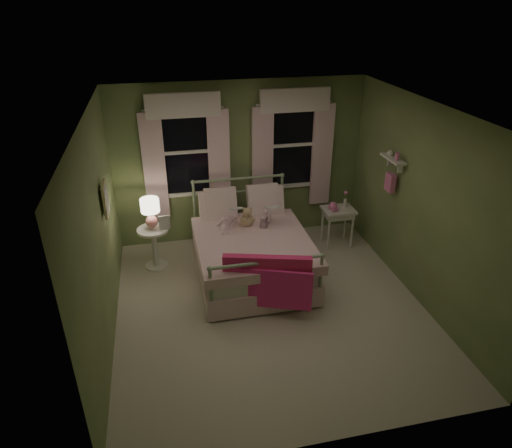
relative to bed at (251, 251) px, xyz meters
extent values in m
plane|color=beige|center=(0.09, -0.86, -0.38)|extent=(4.20, 4.20, 0.00)
plane|color=white|center=(0.09, -0.86, 2.22)|extent=(4.20, 4.20, 0.00)
plane|color=#83985B|center=(0.09, 1.24, 0.92)|extent=(4.00, 0.00, 4.00)
plane|color=#83985B|center=(0.09, -2.96, 0.92)|extent=(4.00, 0.00, 4.00)
plane|color=#83985B|center=(-1.91, -0.86, 0.92)|extent=(0.00, 4.20, 4.20)
plane|color=#83985B|center=(2.09, -0.86, 0.92)|extent=(0.00, 4.20, 4.20)
cube|color=white|center=(0.00, -0.03, 0.04)|extent=(1.44, 1.94, 0.26)
cube|color=white|center=(0.00, -0.03, -0.20)|extent=(1.54, 2.02, 0.30)
cube|color=white|center=(0.00, -0.18, 0.22)|extent=(1.58, 1.75, 0.14)
cylinder|color=#9EB793|center=(-0.69, -0.03, -0.08)|extent=(0.04, 1.90, 0.04)
cylinder|color=#9EB793|center=(0.69, -0.03, -0.08)|extent=(0.04, 1.90, 0.04)
cylinder|color=#9EB793|center=(-0.71, 0.94, 0.19)|extent=(0.04, 0.04, 1.15)
cylinder|color=#9EB793|center=(0.71, 0.94, 0.19)|extent=(0.04, 0.04, 1.15)
sphere|color=#9EB793|center=(-0.71, 0.94, 0.77)|extent=(0.07, 0.07, 0.07)
sphere|color=#9EB793|center=(0.71, 0.94, 0.77)|extent=(0.07, 0.07, 0.07)
cylinder|color=#9EB793|center=(0.00, 0.94, 0.77)|extent=(1.42, 0.04, 0.04)
cylinder|color=#9EB793|center=(0.00, 0.94, 0.55)|extent=(1.38, 0.03, 0.03)
cylinder|color=#9EB793|center=(-0.71, -1.00, 0.02)|extent=(0.04, 0.04, 0.80)
cylinder|color=#9EB793|center=(0.71, -1.00, 0.02)|extent=(0.04, 0.04, 0.80)
sphere|color=#9EB793|center=(-0.71, -1.00, 0.42)|extent=(0.07, 0.07, 0.07)
sphere|color=#9EB793|center=(0.71, -1.00, 0.42)|extent=(0.07, 0.07, 0.07)
cylinder|color=#9EB793|center=(0.00, -1.00, 0.42)|extent=(1.42, 0.04, 0.04)
cube|color=white|center=(-0.38, 0.67, 0.42)|extent=(0.55, 0.32, 0.57)
cube|color=white|center=(0.38, 0.67, 0.42)|extent=(0.55, 0.32, 0.57)
cube|color=white|center=(-0.33, 0.67, 0.50)|extent=(0.48, 0.30, 0.51)
cube|color=white|center=(0.33, 0.67, 0.50)|extent=(0.48, 0.30, 0.51)
cube|color=#DB2B64|center=(0.00, -1.00, 0.34)|extent=(1.09, 0.39, 0.32)
cube|color=#F63089|center=(0.00, -1.07, 0.07)|extent=(1.04, 0.42, 0.55)
imported|color=#F7D1DD|center=(-0.28, 0.42, 0.59)|extent=(0.34, 0.27, 0.80)
imported|color=#F7D1DD|center=(0.28, 0.42, 0.50)|extent=(0.36, 0.31, 0.64)
imported|color=beige|center=(-0.28, 0.17, 0.58)|extent=(0.21, 0.13, 0.26)
imported|color=beige|center=(0.28, 0.17, 0.54)|extent=(0.21, 0.13, 0.26)
sphere|color=tan|center=(0.00, 0.27, 0.37)|extent=(0.19, 0.19, 0.19)
sphere|color=tan|center=(0.00, 0.25, 0.51)|extent=(0.14, 0.14, 0.14)
sphere|color=tan|center=(-0.05, 0.25, 0.56)|extent=(0.05, 0.05, 0.05)
sphere|color=tan|center=(0.04, 0.25, 0.56)|extent=(0.05, 0.05, 0.05)
sphere|color=tan|center=(-0.08, 0.24, 0.39)|extent=(0.07, 0.07, 0.07)
sphere|color=tan|center=(0.08, 0.24, 0.39)|extent=(0.07, 0.07, 0.07)
sphere|color=#8C6B51|center=(0.00, 0.20, 0.50)|extent=(0.05, 0.05, 0.05)
cylinder|color=white|center=(-1.37, 0.49, 0.25)|extent=(0.46, 0.46, 0.04)
cylinder|color=white|center=(-1.37, 0.49, -0.06)|extent=(0.08, 0.08, 0.60)
cylinder|color=white|center=(-1.37, 0.49, -0.37)|extent=(0.34, 0.34, 0.03)
sphere|color=pink|center=(-1.37, 0.49, 0.39)|extent=(0.18, 0.18, 0.18)
cylinder|color=pink|center=(-1.37, 0.49, 0.51)|extent=(0.03, 0.03, 0.11)
cylinder|color=#FFEAC6|center=(-1.37, 0.49, 0.65)|extent=(0.27, 0.27, 0.20)
imported|color=beige|center=(-1.27, 0.41, 0.27)|extent=(0.20, 0.25, 0.02)
cube|color=white|center=(1.55, 0.55, 0.25)|extent=(0.50, 0.40, 0.04)
cube|color=white|center=(1.55, 0.55, 0.18)|extent=(0.44, 0.34, 0.08)
cylinder|color=white|center=(1.35, 0.40, -0.07)|extent=(0.04, 0.04, 0.60)
cylinder|color=white|center=(1.75, 0.40, -0.07)|extent=(0.04, 0.04, 0.60)
cylinder|color=white|center=(1.35, 0.70, -0.07)|extent=(0.04, 0.04, 0.60)
cylinder|color=white|center=(1.75, 0.70, -0.07)|extent=(0.04, 0.04, 0.60)
sphere|color=pink|center=(1.45, 0.55, 0.33)|extent=(0.14, 0.14, 0.14)
cube|color=pink|center=(1.45, 0.46, 0.31)|extent=(0.11, 0.07, 0.04)
cylinder|color=white|center=(1.67, 0.60, 0.34)|extent=(0.05, 0.05, 0.14)
cylinder|color=#4C7F3F|center=(1.67, 0.60, 0.45)|extent=(0.01, 0.01, 0.12)
sphere|color=pink|center=(1.67, 0.60, 0.52)|extent=(0.06, 0.06, 0.06)
cube|color=black|center=(-0.76, 1.22, 1.17)|extent=(0.76, 0.02, 1.35)
cube|color=white|center=(-0.76, 1.20, 1.87)|extent=(0.84, 0.05, 0.06)
cube|color=white|center=(-0.76, 1.20, 0.47)|extent=(0.84, 0.05, 0.06)
cube|color=white|center=(-1.16, 1.20, 1.17)|extent=(0.06, 0.05, 1.40)
cube|color=white|center=(-0.36, 1.20, 1.17)|extent=(0.06, 0.05, 1.40)
cube|color=white|center=(-0.76, 1.20, 1.17)|extent=(0.76, 0.04, 0.05)
cube|color=silver|center=(-1.26, 1.16, 0.97)|extent=(0.34, 0.06, 1.70)
cube|color=white|center=(-0.26, 1.16, 0.97)|extent=(0.34, 0.06, 1.70)
cube|color=white|center=(-0.76, 1.14, 1.90)|extent=(1.10, 0.08, 0.36)
cylinder|color=white|center=(-0.76, 1.18, 1.84)|extent=(1.20, 0.03, 0.03)
cube|color=black|center=(0.94, 1.22, 1.17)|extent=(0.76, 0.02, 1.35)
cube|color=white|center=(0.94, 1.20, 1.87)|extent=(0.84, 0.05, 0.06)
cube|color=white|center=(0.94, 1.20, 0.47)|extent=(0.84, 0.05, 0.06)
cube|color=white|center=(0.54, 1.20, 1.17)|extent=(0.06, 0.05, 1.40)
cube|color=white|center=(1.34, 1.20, 1.17)|extent=(0.06, 0.05, 1.40)
cube|color=white|center=(0.94, 1.20, 1.17)|extent=(0.76, 0.04, 0.05)
cube|color=white|center=(0.44, 1.16, 0.97)|extent=(0.34, 0.06, 1.70)
cube|color=silver|center=(1.44, 1.16, 0.97)|extent=(0.34, 0.06, 1.70)
cube|color=white|center=(0.94, 1.14, 1.90)|extent=(1.10, 0.08, 0.36)
cylinder|color=white|center=(0.94, 1.18, 1.84)|extent=(1.20, 0.03, 0.03)
cube|color=white|center=(1.98, -0.16, 1.32)|extent=(0.15, 0.50, 0.03)
cube|color=white|center=(2.02, -0.31, 1.24)|extent=(0.06, 0.03, 0.14)
cube|color=white|center=(2.02, -0.01, 1.24)|extent=(0.06, 0.03, 0.14)
cylinder|color=pink|center=(1.98, -0.26, 1.39)|extent=(0.06, 0.06, 0.10)
sphere|color=white|center=(1.98, -0.06, 1.37)|extent=(0.08, 0.08, 0.08)
cube|color=pink|center=(1.99, -0.16, 0.97)|extent=(0.08, 0.18, 0.26)
cube|color=beige|center=(-1.86, -0.26, 1.12)|extent=(0.03, 0.32, 0.42)
cube|color=silver|center=(-1.85, -0.26, 1.12)|extent=(0.01, 0.25, 0.34)
camera|label=1|loc=(-1.15, -5.62, 3.39)|focal=32.00mm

